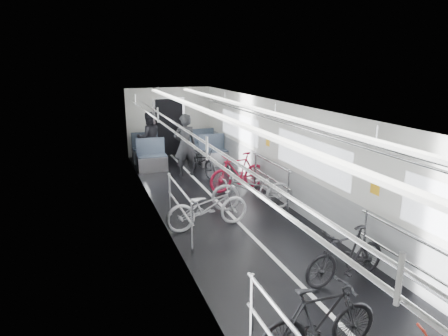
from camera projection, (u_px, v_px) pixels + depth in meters
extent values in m
cube|color=black|center=(244.00, 228.00, 8.20)|extent=(3.00, 14.00, 0.01)
cube|color=white|center=(246.00, 111.00, 7.57)|extent=(3.00, 14.00, 0.02)
cube|color=silver|center=(170.00, 179.00, 7.39)|extent=(0.02, 14.00, 2.40)
cube|color=silver|center=(311.00, 165.00, 8.37)|extent=(0.02, 14.00, 2.40)
cube|color=silver|center=(169.00, 122.00, 14.24)|extent=(3.00, 0.02, 2.40)
cube|color=white|center=(244.00, 228.00, 8.20)|extent=(0.08, 13.80, 0.01)
cube|color=gray|center=(173.00, 217.00, 7.60)|extent=(0.01, 13.90, 0.90)
cube|color=gray|center=(307.00, 199.00, 8.56)|extent=(0.01, 13.90, 0.90)
cube|color=white|center=(171.00, 169.00, 7.35)|extent=(0.01, 10.80, 0.75)
cube|color=white|center=(310.00, 156.00, 8.31)|extent=(0.01, 10.80, 0.75)
cube|color=white|center=(218.00, 116.00, 7.40)|extent=(0.14, 13.40, 0.05)
cube|color=white|center=(272.00, 113.00, 7.76)|extent=(0.14, 13.40, 0.05)
cube|color=black|center=(170.00, 127.00, 14.23)|extent=(0.95, 0.10, 2.00)
imported|color=black|center=(320.00, 321.00, 4.57)|extent=(1.53, 0.46, 0.91)
imported|color=silver|center=(208.00, 206.00, 8.11)|extent=(1.80, 0.73, 0.92)
imported|color=black|center=(346.00, 255.00, 6.11)|extent=(1.54, 0.57, 0.90)
imported|color=#98979C|center=(253.00, 190.00, 9.04)|extent=(1.98, 1.06, 0.99)
imported|color=#B21533|center=(238.00, 172.00, 10.44)|extent=(1.72, 0.74, 1.00)
imported|color=black|center=(201.00, 161.00, 11.83)|extent=(0.93, 1.75, 0.88)
imported|color=black|center=(185.00, 145.00, 11.65)|extent=(0.69, 0.48, 1.84)
imported|color=#26252C|center=(149.00, 137.00, 13.22)|extent=(0.88, 0.72, 1.69)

